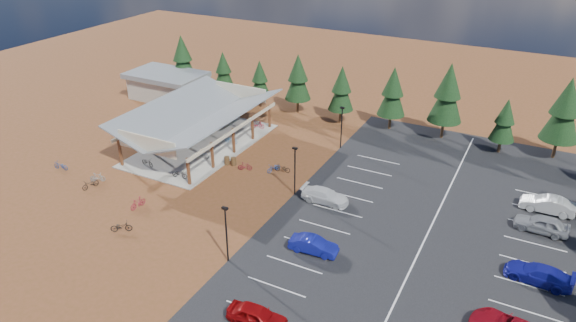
{
  "coord_description": "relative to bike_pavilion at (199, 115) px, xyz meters",
  "views": [
    {
      "loc": [
        24.78,
        -37.43,
        26.29
      ],
      "look_at": [
        3.32,
        3.79,
        2.48
      ],
      "focal_mm": 32.0,
      "sensor_mm": 36.0,
      "label": 1
    }
  ],
  "objects": [
    {
      "name": "trash_bin_1",
      "position": [
        5.43,
        -2.72,
        -3.37
      ],
      "size": [
        0.6,
        0.6,
        0.9
      ],
      "primitive_type": "cylinder",
      "color": "#4F361C",
      "rests_on": "ground"
    },
    {
      "name": "car_1",
      "position": [
        20.68,
        -12.76,
        -3.11
      ],
      "size": [
        4.22,
        1.8,
        1.35
      ],
      "primitive_type": "imported",
      "rotation": [
        0.0,
        0.0,
        1.66
      ],
      "color": "navy",
      "rests_on": "asphalt_lot"
    },
    {
      "name": "bike_15",
      "position": [
        7.95,
        -3.0,
        -3.35
      ],
      "size": [
        1.61,
        1.01,
        0.94
      ],
      "primitive_type": "imported",
      "rotation": [
        0.0,
        0.0,
        1.97
      ],
      "color": "maroon",
      "rests_on": "ground"
    },
    {
      "name": "pine_0",
      "position": [
        -13.81,
        14.79,
        1.42
      ],
      "size": [
        3.69,
        3.69,
        8.58
      ],
      "color": "#382314",
      "rests_on": "ground"
    },
    {
      "name": "bike_11",
      "position": [
        2.93,
        -14.18,
        -3.28
      ],
      "size": [
        0.71,
        1.86,
        1.09
      ],
      "primitive_type": "imported",
      "rotation": [
        0.0,
        0.0,
        -0.11
      ],
      "color": "maroon",
      "rests_on": "ground"
    },
    {
      "name": "ground",
      "position": [
        10.0,
        -7.0,
        -3.82
      ],
      "size": [
        140.0,
        140.0,
        0.0
      ],
      "primitive_type": "plane",
      "color": "brown",
      "rests_on": "ground"
    },
    {
      "name": "bike_4",
      "position": [
        2.87,
        -7.8,
        -3.25
      ],
      "size": [
        1.86,
        0.78,
        0.96
      ],
      "primitive_type": "imported",
      "rotation": [
        0.0,
        0.0,
        1.65
      ],
      "color": "black",
      "rests_on": "concrete_pad"
    },
    {
      "name": "bike_14",
      "position": [
        10.88,
        -1.85,
        -3.36
      ],
      "size": [
        1.22,
        1.86,
        0.92
      ],
      "primitive_type": "imported",
      "rotation": [
        0.0,
        0.0,
        -0.38
      ],
      "color": "#244B94",
      "rests_on": "ground"
    },
    {
      "name": "bike_2",
      "position": [
        -2.13,
        1.6,
        -3.26
      ],
      "size": [
        1.82,
        0.8,
        0.93
      ],
      "primitive_type": "imported",
      "rotation": [
        0.0,
        0.0,
        1.46
      ],
      "color": "#1D4C93",
      "rests_on": "concrete_pad"
    },
    {
      "name": "lamp_post_2",
      "position": [
        15.0,
        7.0,
        -0.85
      ],
      "size": [
        0.5,
        0.25,
        5.14
      ],
      "color": "black",
      "rests_on": "ground"
    },
    {
      "name": "bike_pavilion",
      "position": [
        0.0,
        0.0,
        0.0
      ],
      "size": [
        11.65,
        19.4,
        4.97
      ],
      "color": "#4F3016",
      "rests_on": "concrete_pad"
    },
    {
      "name": "bike_0",
      "position": [
        -2.0,
        -7.24,
        -3.27
      ],
      "size": [
        1.81,
        0.87,
        0.91
      ],
      "primitive_type": "imported",
      "rotation": [
        0.0,
        0.0,
        1.42
      ],
      "color": "black",
      "rests_on": "concrete_pad"
    },
    {
      "name": "car_3",
      "position": [
        18.32,
        -5.05,
        -3.1
      ],
      "size": [
        4.73,
        2.0,
        1.36
      ],
      "primitive_type": "imported",
      "rotation": [
        0.0,
        0.0,
        1.59
      ],
      "color": "silver",
      "rests_on": "asphalt_lot"
    },
    {
      "name": "pine_6",
      "position": [
        24.94,
        15.43,
        1.96
      ],
      "size": [
        4.06,
        4.06,
        9.46
      ],
      "color": "#382314",
      "rests_on": "ground"
    },
    {
      "name": "pine_8",
      "position": [
        37.44,
        15.78,
        1.98
      ],
      "size": [
        4.08,
        4.08,
        9.5
      ],
      "color": "#382314",
      "rests_on": "ground"
    },
    {
      "name": "bike_5",
      "position": [
        2.25,
        -2.69,
        -3.17
      ],
      "size": [
        1.92,
        1.01,
        1.11
      ],
      "primitive_type": "imported",
      "rotation": [
        0.0,
        0.0,
        1.29
      ],
      "color": "gray",
      "rests_on": "concrete_pad"
    },
    {
      "name": "pine_4",
      "position": [
        11.99,
        14.16,
        0.84
      ],
      "size": [
        3.28,
        3.28,
        7.65
      ],
      "color": "#382314",
      "rests_on": "ground"
    },
    {
      "name": "lamp_post_0",
      "position": [
        15.0,
        -17.0,
        -0.85
      ],
      "size": [
        0.5,
        0.25,
        5.14
      ],
      "color": "black",
      "rests_on": "ground"
    },
    {
      "name": "trash_bin_0",
      "position": [
        6.2,
        -2.54,
        -3.37
      ],
      "size": [
        0.6,
        0.6,
        0.9
      ],
      "primitive_type": "cylinder",
      "color": "#4F361C",
      "rests_on": "ground"
    },
    {
      "name": "car_7",
      "position": [
        37.49,
        -8.18,
        -3.07
      ],
      "size": [
        5.09,
        2.44,
        1.43
      ],
      "primitive_type": "imported",
      "rotation": [
        0.0,
        0.0,
        -1.66
      ],
      "color": "#161992",
      "rests_on": "asphalt_lot"
    },
    {
      "name": "asphalt_lot",
      "position": [
        28.5,
        -4.0,
        -3.8
      ],
      "size": [
        27.0,
        44.0,
        0.04
      ],
      "primitive_type": "cube",
      "color": "black",
      "rests_on": "ground"
    },
    {
      "name": "car_8",
      "position": [
        37.21,
        -0.78,
        -3.01
      ],
      "size": [
        4.6,
        1.95,
        1.55
      ],
      "primitive_type": "imported",
      "rotation": [
        0.0,
        0.0,
        -1.6
      ],
      "color": "gray",
      "rests_on": "asphalt_lot"
    },
    {
      "name": "pine_3",
      "position": [
        5.44,
        14.81,
        1.18
      ],
      "size": [
        3.52,
        3.52,
        8.19
      ],
      "color": "#382314",
      "rests_on": "ground"
    },
    {
      "name": "bike_12",
      "position": [
        4.33,
        -17.86,
        -3.33
      ],
      "size": [
        1.95,
        1.6,
        1.0
      ],
      "primitive_type": "imported",
      "rotation": [
        0.0,
        0.0,
        2.16
      ],
      "color": "black",
      "rests_on": "ground"
    },
    {
      "name": "outbuilding",
      "position": [
        -14.0,
        11.0,
        -1.8
      ],
      "size": [
        11.0,
        7.0,
        3.9
      ],
      "color": "#ADA593",
      "rests_on": "ground"
    },
    {
      "name": "car_0",
      "position": [
        20.67,
        -21.95,
        -3.06
      ],
      "size": [
        4.37,
        2.02,
        1.45
      ],
      "primitive_type": "imported",
      "rotation": [
        0.0,
        0.0,
        1.64
      ],
      "color": "#92080A",
      "rests_on": "asphalt_lot"
    },
    {
      "name": "pine_5",
      "position": [
        18.4,
        15.14,
        1.16
      ],
      "size": [
        3.5,
        3.5,
        8.16
      ],
      "color": "#382314",
      "rests_on": "ground"
    },
    {
      "name": "bike_1",
      "position": [
        -2.69,
        -3.15,
        -3.21
      ],
      "size": [
        1.78,
        0.91,
        1.03
      ],
      "primitive_type": "imported",
      "rotation": [
        0.0,
        0.0,
        1.31
      ],
      "color": "gray",
      "rests_on": "concrete_pad"
    },
    {
      "name": "pine_2",
      "position": [
        -0.23,
        14.33,
        0.26
      ],
      "size": [
        2.88,
        2.88,
        6.7
      ],
      "color": "#382314",
      "rests_on": "ground"
    },
    {
      "name": "bike_8",
      "position": [
        -3.94,
        -13.57,
        -3.35
      ],
      "size": [
        1.01,
        1.91,
        0.96
      ],
      "primitive_type": "imported",
      "rotation": [
        0.0,
        0.0,
        -0.22
      ],
      "color": "black",
      "rests_on": "ground"
    },
    {
      "name": "concrete_pad",
      "position": [
        0.0,
        0.0,
        -3.77
      ],
      "size": [
        10.6,
        18.6,
        0.1
      ],
      "primitive_type": "cube",
      "color": "gray",
      "rests_on": "ground"
    },
    {
      "name": "bike_7",
      "position": [
        3.51,
        7.19,
        -3.18
      ],
      "size": [
        1.88,
        1.08,
        1.09
      ],
      "primitive_type": "imported",
      "rotation": [
        0.0,
        0.0,
        1.9
      ],
      "color": "maroon",
      "rests_on": "concrete_pad"
    },
    {
      "name": "pine_7",
      "position": [
        31.76,
        14.44,
        0.19
      ],
      "size": [
        2.82,
        2.82,
        6.58
      ],
      "color": "#382314",
      "rests_on": "ground"
    },
    {
      "name": "bike_9",
      "position": [
        -4.36,
        -12.21,
        -3.34
      ],
      "size": [
        1.61,
        1.16,
        0.96
      ],
      "primitive_type": "imported",
      "rotation": [
        0.0,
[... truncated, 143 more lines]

